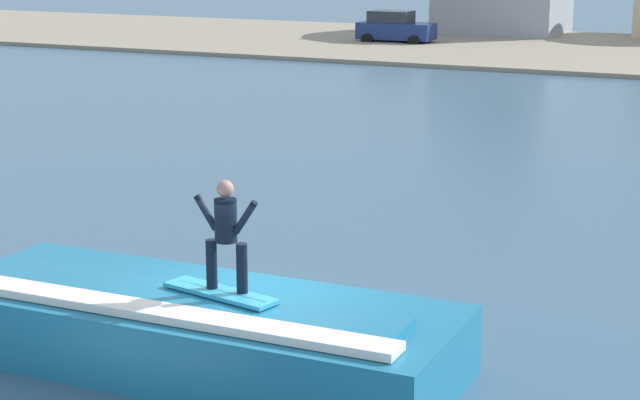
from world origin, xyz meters
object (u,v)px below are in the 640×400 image
object	(u,v)px
car_near_shore	(395,28)
surfer	(226,230)
surfboard	(221,293)
wave_crest	(195,329)

from	to	relation	value
car_near_shore	surfer	bearing A→B (deg)	-72.08
surfboard	car_near_shore	xyz separation A→B (m)	(-14.15, 44.07, -0.24)
surfboard	car_near_shore	size ratio (longest dim) A/B	0.45
wave_crest	car_near_shore	world-z (taller)	car_near_shore
surfboard	surfer	world-z (taller)	surfer
wave_crest	surfboard	distance (m)	0.79
surfboard	wave_crest	bearing A→B (deg)	175.44
surfer	car_near_shore	bearing A→B (deg)	107.92
surfer	car_near_shore	world-z (taller)	surfer
surfer	car_near_shore	size ratio (longest dim) A/B	0.39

